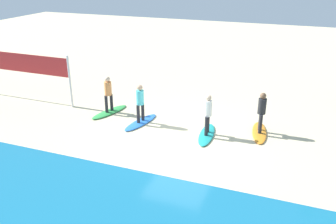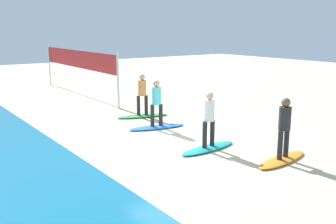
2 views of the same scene
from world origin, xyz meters
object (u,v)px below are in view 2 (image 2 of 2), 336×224
at_px(surfboard_teal, 208,148).
at_px(volleyball_net, 77,61).
at_px(surfboard_orange, 282,159).
at_px(surfer_teal, 209,115).
at_px(surfboard_green, 143,116).
at_px(surfer_green, 142,91).
at_px(surfboard_blue, 157,127).
at_px(surfer_orange, 285,124).
at_px(surfer_blue, 157,100).

distance_m(surfboard_teal, volleyball_net, 11.44).
xyz_separation_m(surfboard_orange, surfer_teal, (1.94, 0.94, 0.99)).
relative_size(surfer_teal, surfboard_green, 0.78).
relative_size(surfboard_green, surfer_green, 1.28).
bearing_deg(surfboard_orange, surfer_teal, -72.57).
distance_m(surfboard_teal, surfboard_blue, 2.95).
xyz_separation_m(surfboard_blue, volleyball_net, (8.33, -0.60, 1.74)).
height_order(surfer_orange, surfer_teal, same).
bearing_deg(surfboard_blue, surfer_teal, 99.03).
bearing_deg(surfboard_blue, surfboard_green, -94.53).
xyz_separation_m(surfboard_teal, surfer_blue, (2.95, -0.15, 0.99)).
distance_m(surfboard_orange, surfer_teal, 2.37).
bearing_deg(volleyball_net, surfer_blue, 175.88).
height_order(surfer_orange, surfboard_green, surfer_orange).
height_order(surfboard_teal, surfer_green, surfer_green).
distance_m(surfer_orange, surfboard_teal, 2.37).
height_order(surfboard_blue, surfer_green, surfer_green).
relative_size(surfer_teal, surfer_green, 1.00).
bearing_deg(surfboard_teal, surfer_teal, -5.69).
distance_m(surfboard_teal, surfer_green, 4.93).
relative_size(surfer_orange, volleyball_net, 0.18).
height_order(surfer_orange, surfer_green, same).
bearing_deg(surfer_green, volleyball_net, -0.51).
height_order(surfer_green, volleyball_net, volleyball_net).
height_order(surfboard_teal, surfer_teal, surfer_teal).
bearing_deg(surfboard_teal, surfboard_orange, 110.28).
height_order(surfboard_blue, volleyball_net, volleyball_net).
bearing_deg(surfer_orange, surfboard_teal, 25.97).
xyz_separation_m(surfer_teal, surfer_green, (4.77, -0.70, 0.00)).
bearing_deg(surfer_green, surfer_teal, 171.70).
xyz_separation_m(surfboard_teal, surfer_teal, (0.00, 0.00, 0.99)).
distance_m(surfboard_orange, surfboard_teal, 2.15).
relative_size(surfer_orange, surfboard_teal, 0.78).
distance_m(surfboard_teal, surfer_teal, 0.99).
height_order(surfboard_orange, surfer_green, surfer_green).
bearing_deg(surfer_teal, surfboard_orange, -154.03).
bearing_deg(volleyball_net, surfer_green, 179.49).
xyz_separation_m(surfer_orange, surfboard_blue, (4.89, 0.79, -0.99)).
distance_m(surfboard_orange, volleyball_net, 13.33).
bearing_deg(surfer_green, surfboard_green, 0.00).
xyz_separation_m(surfer_orange, volleyball_net, (13.21, 0.19, 0.75)).
distance_m(surfer_teal, surfboard_green, 4.93).
bearing_deg(surfer_blue, surfboard_orange, -170.83).
relative_size(surfboard_orange, volleyball_net, 0.23).
height_order(surfer_blue, volleyball_net, volleyball_net).
xyz_separation_m(surfboard_orange, surfboard_teal, (1.94, 0.94, 0.00)).
distance_m(surfer_blue, surfer_green, 1.90).
xyz_separation_m(surfboard_orange, surfboard_green, (6.71, 0.25, 0.00)).
xyz_separation_m(surfer_blue, volleyball_net, (8.33, -0.60, 0.75)).
xyz_separation_m(surfboard_blue, surfboard_green, (1.82, -0.54, 0.00)).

